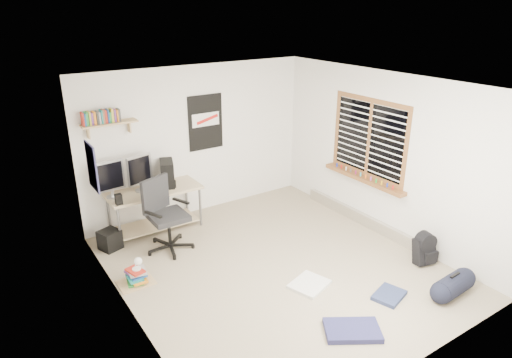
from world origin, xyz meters
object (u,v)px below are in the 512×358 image
duffel_bag (453,285)px  office_chair (168,219)px  desk (155,209)px  book_stack (135,273)px  backpack (424,251)px

duffel_bag → office_chair: bearing=125.4°
desk → book_stack: desk is taller
office_chair → duffel_bag: office_chair is taller
desk → duffel_bag: size_ratio=2.70×
backpack → duffel_bag: (-0.30, -0.67, -0.06)m
duffel_bag → book_stack: 4.02m
desk → duffel_bag: desk is taller
book_stack → office_chair: bearing=38.1°
office_chair → backpack: office_chair is taller
desk → backpack: bearing=-58.2°
book_stack → backpack: bearing=-26.7°
office_chair → backpack: 3.63m
duffel_bag → book_stack: (-3.20, 2.43, 0.01)m
desk → book_stack: (-0.81, -1.26, -0.21)m
desk → backpack: desk is taller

